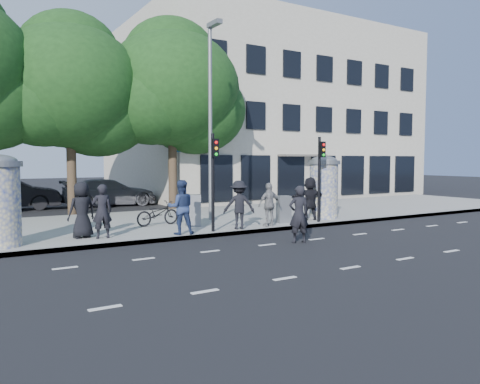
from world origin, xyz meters
TOP-DOWN VIEW (x-y plane):
  - ground at (0.00, 0.00)m, footprint 120.00×120.00m
  - sidewalk at (0.00, 7.50)m, footprint 40.00×8.00m
  - curb at (0.00, 3.55)m, footprint 40.00×0.10m
  - lane_dash_near at (0.00, -2.20)m, footprint 32.00×0.12m
  - lane_dash_far at (0.00, 1.40)m, footprint 32.00×0.12m
  - ad_column_right at (5.20, 4.70)m, footprint 1.36×1.36m
  - traffic_pole_near at (-0.60, 3.79)m, footprint 0.22×0.31m
  - traffic_pole_far at (4.20, 3.79)m, footprint 0.22×0.31m
  - street_lamp at (0.80, 6.63)m, footprint 0.25×0.93m
  - tree_near_left at (-3.50, 12.70)m, footprint 6.80×6.80m
  - tree_center at (1.50, 12.30)m, footprint 7.00×7.00m
  - building at (12.00, 19.99)m, footprint 20.30×15.85m
  - ped_a at (-4.81, 4.82)m, footprint 0.98×0.74m
  - ped_b at (-4.28, 4.41)m, footprint 0.65×0.44m
  - ped_c at (-1.81, 3.85)m, footprint 1.05×0.93m
  - ped_d at (0.46, 3.85)m, footprint 1.29×1.04m
  - ped_e at (1.79, 3.85)m, footprint 0.96×0.56m
  - ped_f at (4.27, 4.49)m, footprint 1.75×1.02m
  - man_road at (1.07, 1.19)m, footprint 0.75×0.59m
  - bicycle at (-1.72, 6.22)m, footprint 0.84×1.81m
  - cabinet_left at (-0.65, 5.35)m, footprint 0.68×0.59m
  - cabinet_right at (2.83, 4.35)m, footprint 0.58×0.47m
  - car_mid at (-5.84, 16.68)m, footprint 2.50×5.27m
  - car_right at (-0.74, 16.23)m, footprint 2.52×5.41m

SIDE VIEW (x-z plane):
  - ground at x=0.00m, z-range 0.00..0.00m
  - lane_dash_near at x=0.00m, z-range 0.00..0.01m
  - lane_dash_far at x=0.00m, z-range 0.00..0.01m
  - sidewalk at x=0.00m, z-range 0.00..0.15m
  - curb at x=0.00m, z-range -0.01..0.15m
  - bicycle at x=-1.72m, z-range 0.15..1.07m
  - cabinet_right at x=2.83m, z-range 0.15..1.22m
  - cabinet_left at x=-0.65m, z-range 0.15..1.34m
  - car_right at x=-0.74m, z-range 0.00..1.53m
  - car_mid at x=-5.84m, z-range 0.00..1.67m
  - man_road at x=1.07m, z-range 0.00..1.83m
  - ped_e at x=1.79m, z-range 0.15..1.79m
  - ped_b at x=-4.28m, z-range 0.15..1.88m
  - ped_d at x=0.46m, z-range 0.15..1.90m
  - ped_f at x=4.27m, z-range 0.15..1.93m
  - ped_a at x=-4.81m, z-range 0.15..1.95m
  - ped_c at x=-1.81m, z-range 0.15..1.97m
  - ad_column_right at x=5.20m, z-range 0.21..2.86m
  - traffic_pole_near at x=-0.60m, z-range 0.53..3.93m
  - traffic_pole_far at x=4.20m, z-range 0.53..3.93m
  - street_lamp at x=0.80m, z-range 0.79..8.79m
  - building at x=12.00m, z-range -0.01..11.99m
  - tree_near_left at x=-3.50m, z-range 1.58..10.55m
  - tree_center at x=1.50m, z-range 1.66..10.96m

